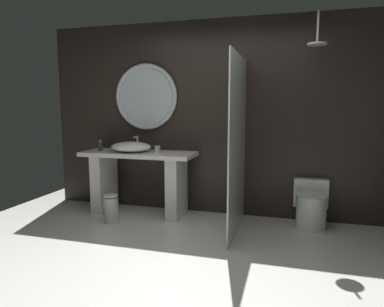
% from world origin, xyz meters
% --- Properties ---
extents(ground_plane, '(5.76, 5.76, 0.00)m').
position_xyz_m(ground_plane, '(0.00, 0.00, 0.00)').
color(ground_plane, silver).
extents(back_wall_panel, '(4.80, 0.10, 2.60)m').
position_xyz_m(back_wall_panel, '(0.00, 1.90, 1.30)').
color(back_wall_panel, black).
rests_on(back_wall_panel, ground_plane).
extents(vanity_counter, '(1.53, 0.59, 0.85)m').
position_xyz_m(vanity_counter, '(-0.97, 1.54, 0.52)').
color(vanity_counter, silver).
rests_on(vanity_counter, ground_plane).
extents(vessel_sink, '(0.55, 0.45, 0.20)m').
position_xyz_m(vessel_sink, '(-1.07, 1.51, 0.92)').
color(vessel_sink, white).
rests_on(vessel_sink, vanity_counter).
extents(tumbler_cup, '(0.08, 0.08, 0.09)m').
position_xyz_m(tumbler_cup, '(-0.72, 1.59, 0.90)').
color(tumbler_cup, silver).
rests_on(tumbler_cup, vanity_counter).
extents(soap_dispenser, '(0.06, 0.06, 0.15)m').
position_xyz_m(soap_dispenser, '(-1.53, 1.49, 0.92)').
color(soap_dispenser, '#3D3323').
rests_on(soap_dispenser, vanity_counter).
extents(round_wall_mirror, '(0.92, 0.06, 0.92)m').
position_xyz_m(round_wall_mirror, '(-0.97, 1.81, 1.60)').
color(round_wall_mirror, '#B7B7BC').
extents(shower_glass_panel, '(0.02, 1.23, 2.04)m').
position_xyz_m(shower_glass_panel, '(0.41, 1.24, 1.02)').
color(shower_glass_panel, silver).
rests_on(shower_glass_panel, ground_plane).
extents(rain_shower_head, '(0.22, 0.22, 0.37)m').
position_xyz_m(rain_shower_head, '(1.24, 1.41, 2.18)').
color(rain_shower_head, '#B7B7BC').
extents(toilet, '(0.42, 0.54, 0.56)m').
position_xyz_m(toilet, '(1.27, 1.62, 0.27)').
color(toilet, white).
rests_on(toilet, ground_plane).
extents(waste_bin, '(0.18, 0.18, 0.37)m').
position_xyz_m(waste_bin, '(-1.16, 1.09, 0.19)').
color(waste_bin, '#B7B7BC').
rests_on(waste_bin, ground_plane).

